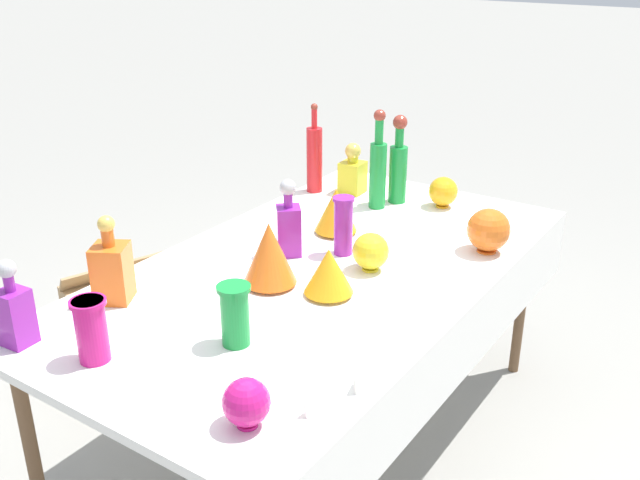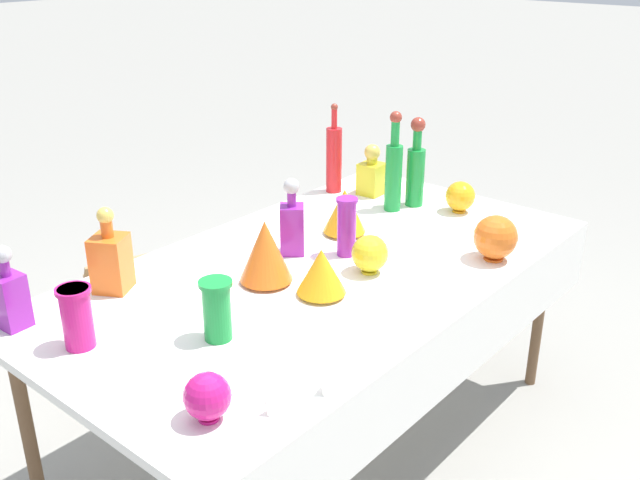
% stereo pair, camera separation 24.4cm
% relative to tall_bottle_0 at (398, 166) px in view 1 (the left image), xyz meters
% --- Properties ---
extents(ground_plane, '(40.00, 40.00, 0.00)m').
position_rel_tall_bottle_0_xyz_m(ground_plane, '(-0.73, -0.09, -0.92)').
color(ground_plane, gray).
extents(display_table, '(2.02, 1.10, 0.76)m').
position_rel_tall_bottle_0_xyz_m(display_table, '(-0.73, -0.12, -0.21)').
color(display_table, white).
rests_on(display_table, ground).
extents(tall_bottle_0, '(0.08, 0.08, 0.38)m').
position_rel_tall_bottle_0_xyz_m(tall_bottle_0, '(0.00, 0.00, 0.00)').
color(tall_bottle_0, '#198C38').
rests_on(tall_bottle_0, display_table).
extents(tall_bottle_1, '(0.07, 0.07, 0.40)m').
position_rel_tall_bottle_0_xyz_m(tall_bottle_1, '(-0.09, 0.37, -0.01)').
color(tall_bottle_1, red).
rests_on(tall_bottle_1, display_table).
extents(tall_bottle_2, '(0.07, 0.07, 0.42)m').
position_rel_tall_bottle_0_xyz_m(tall_bottle_2, '(-0.11, 0.04, 0.01)').
color(tall_bottle_2, '#198C38').
rests_on(tall_bottle_2, display_table).
extents(square_decanter_0, '(0.12, 0.12, 0.28)m').
position_rel_tall_bottle_0_xyz_m(square_decanter_0, '(-0.71, 0.06, -0.05)').
color(square_decanter_0, purple).
rests_on(square_decanter_0, display_table).
extents(square_decanter_1, '(0.08, 0.08, 0.26)m').
position_rel_tall_bottle_0_xyz_m(square_decanter_1, '(-1.63, 0.32, -0.06)').
color(square_decanter_1, purple).
rests_on(square_decanter_1, display_table).
extents(square_decanter_2, '(0.15, 0.15, 0.28)m').
position_rel_tall_bottle_0_xyz_m(square_decanter_2, '(-1.30, 0.31, -0.05)').
color(square_decanter_2, orange).
rests_on(square_decanter_2, display_table).
extents(square_decanter_3, '(0.11, 0.11, 0.23)m').
position_rel_tall_bottle_0_xyz_m(square_decanter_3, '(-0.01, 0.22, -0.07)').
color(square_decanter_3, yellow).
rests_on(square_decanter_3, display_table).
extents(slender_vase_0, '(0.08, 0.08, 0.22)m').
position_rel_tall_bottle_0_xyz_m(slender_vase_0, '(-0.60, -0.10, -0.05)').
color(slender_vase_0, purple).
rests_on(slender_vase_0, display_table).
extents(slender_vase_1, '(0.10, 0.10, 0.18)m').
position_rel_tall_bottle_0_xyz_m(slender_vase_1, '(-1.29, -0.18, -0.06)').
color(slender_vase_1, '#198C38').
rests_on(slender_vase_1, display_table).
extents(slender_vase_2, '(0.10, 0.10, 0.18)m').
position_rel_tall_bottle_0_xyz_m(slender_vase_2, '(-1.57, 0.08, -0.06)').
color(slender_vase_2, '#C61972').
rests_on(slender_vase_2, display_table).
extents(fluted_vase_0, '(0.18, 0.18, 0.22)m').
position_rel_tall_bottle_0_xyz_m(fluted_vase_0, '(-0.94, -0.04, -0.05)').
color(fluted_vase_0, orange).
rests_on(fluted_vase_0, display_table).
extents(fluted_vase_1, '(0.16, 0.16, 0.18)m').
position_rel_tall_bottle_0_xyz_m(fluted_vase_1, '(-0.45, 0.03, -0.07)').
color(fluted_vase_1, orange).
rests_on(fluted_vase_1, display_table).
extents(fluted_vase_2, '(0.16, 0.16, 0.16)m').
position_rel_tall_bottle_0_xyz_m(fluted_vase_2, '(-0.89, -0.24, -0.08)').
color(fluted_vase_2, orange).
rests_on(fluted_vase_2, display_table).
extents(round_bowl_0, '(0.13, 0.13, 0.13)m').
position_rel_tall_bottle_0_xyz_m(round_bowl_0, '(-0.66, -0.25, -0.09)').
color(round_bowl_0, yellow).
rests_on(round_bowl_0, display_table).
extents(round_bowl_1, '(0.12, 0.12, 0.12)m').
position_rel_tall_bottle_0_xyz_m(round_bowl_1, '(-1.55, -0.44, -0.10)').
color(round_bowl_1, '#C61972').
rests_on(round_bowl_1, display_table).
extents(round_bowl_2, '(0.12, 0.12, 0.13)m').
position_rel_tall_bottle_0_xyz_m(round_bowl_2, '(0.05, -0.19, -0.09)').
color(round_bowl_2, orange).
rests_on(round_bowl_2, display_table).
extents(round_bowl_3, '(0.16, 0.16, 0.16)m').
position_rel_tall_bottle_0_xyz_m(round_bowl_3, '(-0.29, -0.53, -0.08)').
color(round_bowl_3, orange).
rests_on(round_bowl_3, display_table).
extents(price_tag_left, '(0.04, 0.02, 0.04)m').
position_rel_tall_bottle_0_xyz_m(price_tag_left, '(-1.43, -0.54, -0.14)').
color(price_tag_left, white).
rests_on(price_tag_left, display_table).
extents(price_tag_center, '(0.05, 0.03, 0.04)m').
position_rel_tall_bottle_0_xyz_m(price_tag_center, '(-1.28, -0.58, -0.14)').
color(price_tag_center, white).
rests_on(price_tag_center, display_table).
extents(cardboard_box_behind_left, '(0.65, 0.55, 0.43)m').
position_rel_tall_bottle_0_xyz_m(cardboard_box_behind_left, '(-0.65, 1.00, -0.75)').
color(cardboard_box_behind_left, tan).
rests_on(cardboard_box_behind_left, ground).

